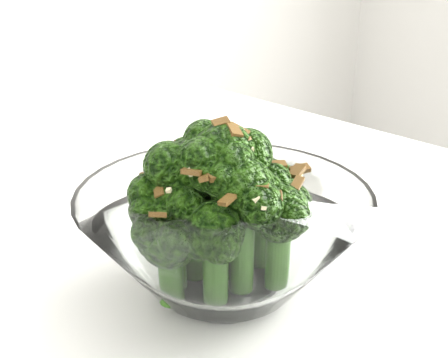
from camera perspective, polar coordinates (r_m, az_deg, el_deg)
broccoli_dish at (r=0.43m, az=-0.14°, el=-4.52°), size 0.20×0.20×0.13m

